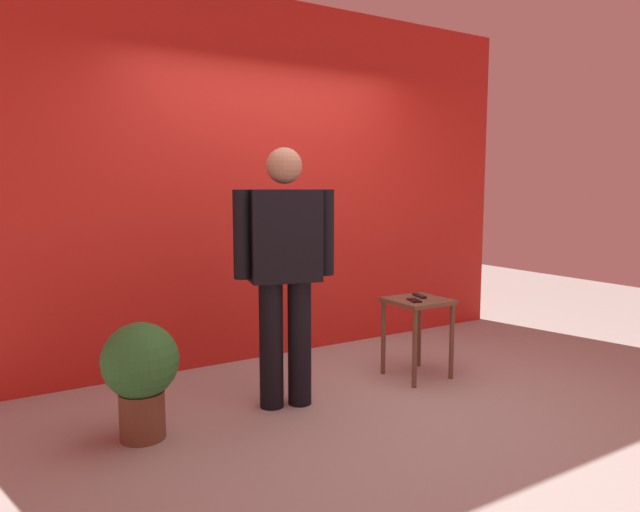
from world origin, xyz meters
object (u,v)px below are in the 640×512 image
object	(u,v)px
cell_phone	(414,300)
potted_plant	(141,371)
tv_remote	(419,296)
side_table	(418,315)
standing_person	(285,264)

from	to	relation	value
cell_phone	potted_plant	bearing A→B (deg)	-161.65
tv_remote	potted_plant	size ratio (longest dim) A/B	0.25
tv_remote	potted_plant	distance (m)	2.17
potted_plant	tv_remote	bearing A→B (deg)	1.36
side_table	potted_plant	distance (m)	2.10
tv_remote	side_table	bearing A→B (deg)	-122.93
cell_phone	side_table	bearing A→B (deg)	50.77
standing_person	side_table	distance (m)	1.24
cell_phone	potted_plant	world-z (taller)	potted_plant
standing_person	cell_phone	xyz separation A→B (m)	(1.06, -0.06, -0.34)
cell_phone	tv_remote	world-z (taller)	tv_remote
standing_person	potted_plant	distance (m)	1.10
standing_person	side_table	xyz separation A→B (m)	(1.14, -0.01, -0.47)
side_table	tv_remote	bearing A→B (deg)	40.15
standing_person	potted_plant	world-z (taller)	standing_person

